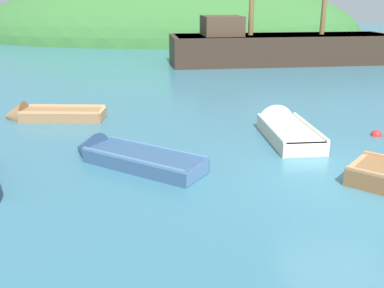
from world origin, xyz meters
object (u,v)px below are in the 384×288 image
at_px(rowboat_far, 125,158).
at_px(rowboat_outer_left, 48,116).
at_px(sailing_ship, 279,53).
at_px(rowboat_portside, 283,130).
at_px(buoy_red, 376,135).

bearing_deg(rowboat_far, rowboat_outer_left, -20.11).
bearing_deg(rowboat_outer_left, rowboat_far, 129.85).
bearing_deg(sailing_ship, rowboat_outer_left, -135.96).
distance_m(sailing_ship, rowboat_portside, 14.56).
bearing_deg(sailing_ship, buoy_red, -97.11).
xyz_separation_m(rowboat_outer_left, buoy_red, (10.16, -1.54, -0.10)).
distance_m(rowboat_far, rowboat_outer_left, 5.03).
height_order(sailing_ship, rowboat_portside, sailing_ship).
relative_size(rowboat_outer_left, buoy_red, 10.23).
xyz_separation_m(rowboat_portside, rowboat_far, (-4.25, -2.36, -0.03)).
bearing_deg(rowboat_outer_left, rowboat_portside, 168.67).
bearing_deg(rowboat_portside, rowboat_far, 112.20).
bearing_deg(rowboat_far, sailing_ship, -81.00).
bearing_deg(buoy_red, rowboat_far, -161.44).
distance_m(rowboat_outer_left, buoy_red, 10.28).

